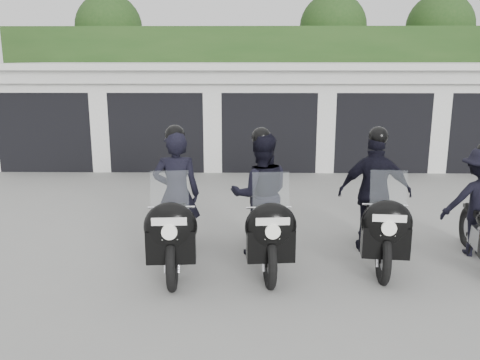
{
  "coord_description": "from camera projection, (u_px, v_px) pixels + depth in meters",
  "views": [
    {
      "loc": [
        -0.59,
        -8.38,
        3.08
      ],
      "look_at": [
        -0.72,
        0.13,
        1.05
      ],
      "focal_mm": 38.0,
      "sensor_mm": 36.0,
      "label": 1
    }
  ],
  "objects": [
    {
      "name": "police_bike_a",
      "position": [
        175.0,
        210.0,
        7.69
      ],
      "size": [
        0.85,
        2.49,
        2.17
      ],
      "rotation": [
        0.0,
        0.0,
        0.07
      ],
      "color": "black",
      "rests_on": "ground"
    },
    {
      "name": "police_bike_b",
      "position": [
        262.0,
        204.0,
        7.84
      ],
      "size": [
        1.02,
        2.44,
        2.13
      ],
      "rotation": [
        0.0,
        0.0,
        0.09
      ],
      "color": "black",
      "rests_on": "ground"
    },
    {
      "name": "background_vegetation",
      "position": [
        271.0,
        67.0,
        20.77
      ],
      "size": [
        20.0,
        3.9,
        5.8
      ],
      "color": "#1E3D16",
      "rests_on": "ground"
    },
    {
      "name": "ground",
      "position": [
        281.0,
        240.0,
        8.86
      ],
      "size": [
        80.0,
        80.0,
        0.0
      ],
      "primitive_type": "plane",
      "color": "gray",
      "rests_on": "ground"
    },
    {
      "name": "garage_block",
      "position": [
        266.0,
        112.0,
        16.36
      ],
      "size": [
        16.4,
        6.8,
        2.96
      ],
      "color": "white",
      "rests_on": "ground"
    },
    {
      "name": "police_bike_c",
      "position": [
        376.0,
        202.0,
        7.98
      ],
      "size": [
        1.22,
        2.43,
        2.12
      ],
      "rotation": [
        0.0,
        0.0,
        -0.1
      ],
      "color": "black",
      "rests_on": "ground"
    }
  ]
}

